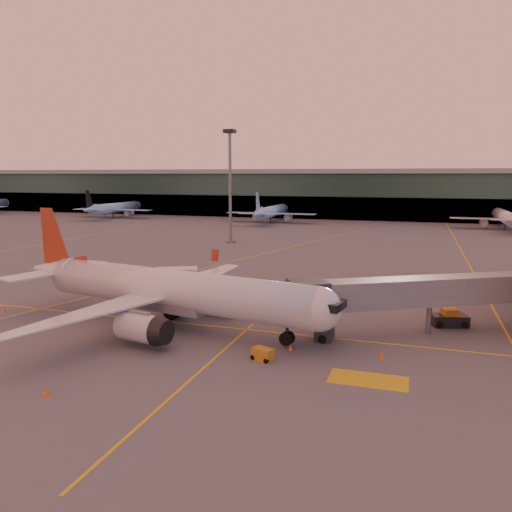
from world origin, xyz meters
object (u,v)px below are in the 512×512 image
(main_airplane, at_px, (164,290))
(gpu_cart, at_px, (263,354))
(catering_truck, at_px, (177,282))
(pushback_tug, at_px, (449,319))

(main_airplane, bearing_deg, gpu_cart, -15.60)
(catering_truck, xyz_separation_m, pushback_tug, (32.08, -1.45, -1.52))
(main_airplane, xyz_separation_m, pushback_tug, (28.16, 9.19, -3.06))
(catering_truck, bearing_deg, pushback_tug, -26.85)
(catering_truck, xyz_separation_m, gpu_cart, (16.45, -16.78, -1.76))
(gpu_cart, relative_size, pushback_tug, 0.51)
(main_airplane, height_order, gpu_cart, main_airplane)
(catering_truck, distance_m, pushback_tug, 32.14)
(catering_truck, height_order, pushback_tug, catering_truck)
(catering_truck, relative_size, pushback_tug, 1.40)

